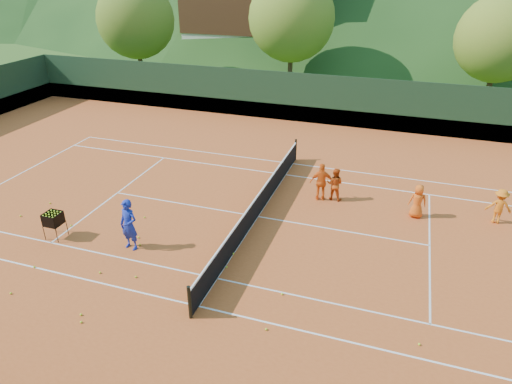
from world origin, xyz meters
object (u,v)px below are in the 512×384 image
(ball_hopper, at_px, (53,219))
(student_a, at_px, (335,184))
(student_b, at_px, (322,182))
(chalet_mid, at_px, (433,8))
(tennis_net, at_px, (258,205))
(student_c, at_px, (418,201))
(coach, at_px, (129,225))
(student_d, at_px, (499,206))

(ball_hopper, bearing_deg, student_a, 34.27)
(student_b, xyz_separation_m, chalet_mid, (3.95, 31.81, 4.16))
(student_b, relative_size, tennis_net, 0.13)
(student_c, bearing_deg, chalet_mid, -97.04)
(coach, distance_m, student_b, 7.92)
(coach, xyz_separation_m, tennis_net, (3.49, 3.46, -0.43))
(ball_hopper, bearing_deg, chalet_mid, 71.74)
(chalet_mid, bearing_deg, coach, -104.21)
(ball_hopper, bearing_deg, coach, 5.21)
(student_b, distance_m, student_d, 6.74)
(coach, bearing_deg, student_d, 34.83)
(student_c, distance_m, ball_hopper, 13.56)
(coach, height_order, tennis_net, coach)
(student_d, bearing_deg, tennis_net, 15.50)
(coach, distance_m, student_d, 13.64)
(coach, bearing_deg, student_b, 54.53)
(student_c, bearing_deg, ball_hopper, 18.05)
(student_a, bearing_deg, chalet_mid, -91.97)
(student_a, height_order, chalet_mid, chalet_mid)
(student_d, distance_m, tennis_net, 9.13)
(student_b, height_order, student_c, student_b)
(coach, bearing_deg, student_a, 53.06)
(student_a, distance_m, tennis_net, 3.53)
(student_a, distance_m, student_c, 3.32)
(tennis_net, bearing_deg, student_d, 15.84)
(student_c, xyz_separation_m, ball_hopper, (-12.30, -5.70, 0.06))
(student_b, bearing_deg, student_c, 162.37)
(tennis_net, height_order, ball_hopper, tennis_net)
(coach, bearing_deg, student_c, 39.08)
(chalet_mid, bearing_deg, tennis_net, -100.01)
(coach, xyz_separation_m, student_c, (9.34, 5.43, -0.25))
(student_b, xyz_separation_m, tennis_net, (-2.05, -2.19, -0.31))
(student_a, distance_m, student_b, 0.57)
(student_a, bearing_deg, student_c, 176.46)
(student_d, bearing_deg, coach, 25.55)
(student_a, distance_m, ball_hopper, 10.91)
(student_d, height_order, ball_hopper, student_d)
(student_c, xyz_separation_m, chalet_mid, (0.14, 32.04, 4.29))
(coach, xyz_separation_m, student_d, (12.27, 5.96, -0.23))
(tennis_net, bearing_deg, ball_hopper, -149.93)
(student_d, distance_m, ball_hopper, 16.45)
(student_c, relative_size, ball_hopper, 1.37)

